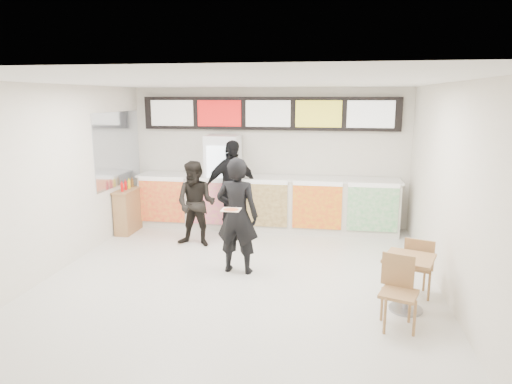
% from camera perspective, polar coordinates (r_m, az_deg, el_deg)
% --- Properties ---
extents(floor, '(7.00, 7.00, 0.00)m').
position_cam_1_polar(floor, '(7.05, -2.40, -11.57)').
color(floor, beige).
rests_on(floor, ground).
extents(ceiling, '(7.00, 7.00, 0.00)m').
position_cam_1_polar(ceiling, '(6.48, -2.63, 13.60)').
color(ceiling, white).
rests_on(ceiling, wall_back).
extents(wall_back, '(6.00, 0.00, 6.00)m').
position_cam_1_polar(wall_back, '(10.01, 1.59, 4.36)').
color(wall_back, silver).
rests_on(wall_back, floor).
extents(wall_left, '(0.00, 7.00, 7.00)m').
position_cam_1_polar(wall_left, '(7.78, -24.68, 1.13)').
color(wall_left, silver).
rests_on(wall_left, floor).
extents(wall_right, '(0.00, 7.00, 7.00)m').
position_cam_1_polar(wall_right, '(6.68, 23.58, -0.38)').
color(wall_right, silver).
rests_on(wall_right, floor).
extents(service_counter, '(5.56, 0.77, 1.14)m').
position_cam_1_polar(service_counter, '(9.78, 1.24, -1.35)').
color(service_counter, silver).
rests_on(service_counter, floor).
extents(menu_board, '(5.50, 0.14, 0.70)m').
position_cam_1_polar(menu_board, '(9.85, 1.56, 9.78)').
color(menu_board, black).
rests_on(menu_board, wall_back).
extents(drinks_fridge, '(0.70, 0.67, 2.00)m').
position_cam_1_polar(drinks_fridge, '(9.88, -4.11, 1.30)').
color(drinks_fridge, white).
rests_on(drinks_fridge, floor).
extents(mirror_panel, '(0.01, 2.00, 1.50)m').
position_cam_1_polar(mirror_panel, '(9.85, -16.84, 5.20)').
color(mirror_panel, '#B2B7BF').
rests_on(mirror_panel, wall_left).
extents(customer_main, '(0.72, 0.51, 1.88)m').
position_cam_1_polar(customer_main, '(7.28, -2.37, -2.99)').
color(customer_main, black).
rests_on(customer_main, floor).
extents(customer_left, '(0.84, 0.69, 1.63)m').
position_cam_1_polar(customer_left, '(8.69, -7.51, -1.49)').
color(customer_left, black).
rests_on(customer_left, floor).
extents(customer_mid, '(1.22, 1.02, 1.96)m').
position_cam_1_polar(customer_mid, '(9.28, -3.08, 0.48)').
color(customer_mid, black).
rests_on(customer_mid, floor).
extents(pizza_slice, '(0.36, 0.36, 0.02)m').
position_cam_1_polar(pizza_slice, '(6.80, -3.15, -2.17)').
color(pizza_slice, beige).
rests_on(pizza_slice, customer_main).
extents(cafe_table, '(0.91, 1.57, 0.89)m').
position_cam_1_polar(cafe_table, '(6.41, 18.48, -9.63)').
color(cafe_table, '#A07049').
rests_on(cafe_table, floor).
extents(condiment_ledge, '(0.33, 0.82, 1.09)m').
position_cam_1_polar(condiment_ledge, '(9.94, -15.70, -2.22)').
color(condiment_ledge, '#A07049').
rests_on(condiment_ledge, floor).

